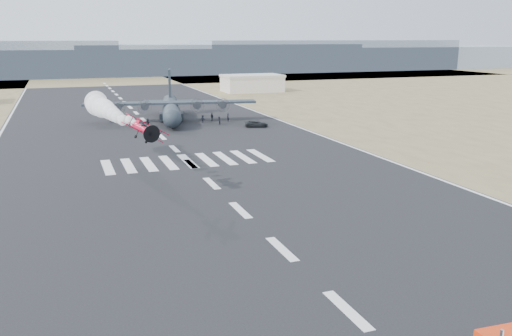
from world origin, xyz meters
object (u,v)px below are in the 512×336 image
crew_g (167,124)px  crew_h (219,121)px  crew_d (212,117)px  crew_f (148,123)px  transport_aircraft (171,108)px  crew_b (136,123)px  crew_c (203,119)px  crew_e (143,126)px  crew_a (228,118)px  aerobatic_biplane (143,129)px  hangar_right (252,83)px  support_vehicle (256,124)px

crew_g → crew_h: bearing=-105.9°
crew_d → crew_f: size_ratio=0.96×
transport_aircraft → crew_b: (-8.95, -7.01, -1.98)m
crew_b → crew_f: 2.45m
transport_aircraft → crew_c: bearing=-34.5°
crew_e → transport_aircraft: bearing=-12.9°
transport_aircraft → crew_g: size_ratio=23.10×
crew_a → aerobatic_biplane: bearing=11.6°
aerobatic_biplane → crew_f: aerobatic_biplane is taller
crew_b → crew_c: size_ratio=0.99×
crew_e → crew_g: size_ratio=0.99×
crew_d → crew_a: bearing=27.9°
crew_g → hangar_right: bearing=-54.4°
aerobatic_biplane → crew_e: (6.82, 49.04, -7.43)m
support_vehicle → crew_a: bearing=38.2°
support_vehicle → crew_a: 9.83m
crew_d → crew_f: (-15.25, -3.95, 0.04)m
crew_c → crew_g: (-8.85, -4.68, -0.06)m
crew_e → crew_h: size_ratio=0.94×
aerobatic_biplane → crew_a: size_ratio=2.73×
aerobatic_biplane → support_vehicle: (30.11, 44.61, -7.57)m
support_vehicle → crew_d: crew_d is taller
hangar_right → support_vehicle: (-24.87, -72.96, -2.32)m
crew_a → crew_e: 20.31m
support_vehicle → hangar_right: bearing=-1.8°
crew_c → transport_aircraft: bearing=116.6°
crew_e → crew_a: bearing=-52.7°
crew_g → crew_e: bearing=71.1°
crew_f → transport_aircraft: bearing=100.7°
support_vehicle → crew_h: 8.88m
crew_d → crew_e: bearing=-83.6°
crew_d → crew_h: bearing=-18.5°
crew_h → crew_e: bearing=-52.9°
hangar_right → crew_a: hangar_right is taller
crew_h → support_vehicle: bearing=79.3°
transport_aircraft → crew_c: (5.90, -5.85, -1.96)m
hangar_right → crew_e: 83.79m
aerobatic_biplane → transport_aircraft: transport_aircraft is taller
transport_aircraft → hangar_right: bearing=65.5°
crew_f → crew_b: bearing=-130.7°
aerobatic_biplane → crew_b: aerobatic_biplane is taller
aerobatic_biplane → transport_aircraft: size_ratio=0.14×
transport_aircraft → crew_g: (-2.95, -10.53, -2.03)m
crew_a → crew_d: crew_a is taller
support_vehicle → crew_g: bearing=92.5°
transport_aircraft → crew_f: 9.87m
hangar_right → aerobatic_biplane: 129.90m
support_vehicle → crew_a: crew_a is taller
crew_a → crew_h: bearing=-5.6°
transport_aircraft → crew_e: bearing=-116.4°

